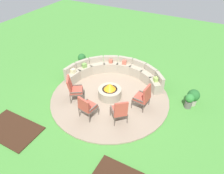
{
  "coord_description": "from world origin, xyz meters",
  "views": [
    {
      "loc": [
        3.43,
        -6.25,
        5.94
      ],
      "look_at": [
        0.0,
        0.2,
        0.45
      ],
      "focal_mm": 33.8,
      "sensor_mm": 36.0,
      "label": 1
    }
  ],
  "objects_px": {
    "curved_stone_bench": "(116,71)",
    "potted_plant_1": "(82,59)",
    "fire_pit": "(110,92)",
    "potted_plant_2": "(193,97)",
    "lounge_chair_front_left": "(74,88)",
    "potted_plant_0": "(189,100)",
    "lounge_chair_back_right": "(143,97)",
    "lounge_chair_front_right": "(87,106)",
    "lounge_chair_back_left": "(120,110)"
  },
  "relations": [
    {
      "from": "curved_stone_bench",
      "to": "potted_plant_1",
      "type": "xyz_separation_m",
      "value": [
        -2.18,
        0.27,
        -0.04
      ]
    },
    {
      "from": "fire_pit",
      "to": "potted_plant_2",
      "type": "distance_m",
      "value": 3.48
    },
    {
      "from": "lounge_chair_front_left",
      "to": "potted_plant_0",
      "type": "relative_size",
      "value": 1.73
    },
    {
      "from": "curved_stone_bench",
      "to": "potted_plant_0",
      "type": "height_order",
      "value": "curved_stone_bench"
    },
    {
      "from": "potted_plant_2",
      "to": "potted_plant_0",
      "type": "bearing_deg",
      "value": -108.55
    },
    {
      "from": "lounge_chair_front_left",
      "to": "potted_plant_1",
      "type": "bearing_deg",
      "value": 174.77
    },
    {
      "from": "fire_pit",
      "to": "curved_stone_bench",
      "type": "xyz_separation_m",
      "value": [
        -0.49,
        1.5,
        0.05
      ]
    },
    {
      "from": "fire_pit",
      "to": "potted_plant_0",
      "type": "relative_size",
      "value": 1.52
    },
    {
      "from": "lounge_chair_front_left",
      "to": "potted_plant_1",
      "type": "height_order",
      "value": "lounge_chair_front_left"
    },
    {
      "from": "fire_pit",
      "to": "lounge_chair_back_right",
      "type": "height_order",
      "value": "lounge_chair_back_right"
    },
    {
      "from": "fire_pit",
      "to": "potted_plant_0",
      "type": "xyz_separation_m",
      "value": [
        3.14,
        0.98,
        0.04
      ]
    },
    {
      "from": "fire_pit",
      "to": "lounge_chair_front_left",
      "type": "relative_size",
      "value": 0.88
    },
    {
      "from": "curved_stone_bench",
      "to": "lounge_chair_front_left",
      "type": "relative_size",
      "value": 3.83
    },
    {
      "from": "lounge_chair_back_right",
      "to": "lounge_chair_front_left",
      "type": "bearing_deg",
      "value": 112.61
    },
    {
      "from": "lounge_chair_front_right",
      "to": "lounge_chair_back_right",
      "type": "distance_m",
      "value": 2.26
    },
    {
      "from": "fire_pit",
      "to": "lounge_chair_front_right",
      "type": "height_order",
      "value": "lounge_chair_front_right"
    },
    {
      "from": "potted_plant_0",
      "to": "potted_plant_2",
      "type": "xyz_separation_m",
      "value": [
        0.1,
        0.29,
        0.02
      ]
    },
    {
      "from": "lounge_chair_front_left",
      "to": "potted_plant_1",
      "type": "distance_m",
      "value": 2.99
    },
    {
      "from": "potted_plant_1",
      "to": "potted_plant_2",
      "type": "distance_m",
      "value": 5.93
    },
    {
      "from": "lounge_chair_front_right",
      "to": "lounge_chair_back_left",
      "type": "relative_size",
      "value": 0.97
    },
    {
      "from": "lounge_chair_back_right",
      "to": "potted_plant_2",
      "type": "distance_m",
      "value": 2.15
    },
    {
      "from": "curved_stone_bench",
      "to": "potted_plant_1",
      "type": "relative_size",
      "value": 6.74
    },
    {
      "from": "potted_plant_2",
      "to": "curved_stone_bench",
      "type": "bearing_deg",
      "value": 176.46
    },
    {
      "from": "lounge_chair_back_left",
      "to": "lounge_chair_front_right",
      "type": "bearing_deg",
      "value": 153.26
    },
    {
      "from": "lounge_chair_front_left",
      "to": "lounge_chair_front_right",
      "type": "height_order",
      "value": "lounge_chair_front_left"
    },
    {
      "from": "lounge_chair_front_left",
      "to": "lounge_chair_back_right",
      "type": "xyz_separation_m",
      "value": [
        2.75,
        0.87,
        -0.01
      ]
    },
    {
      "from": "lounge_chair_front_left",
      "to": "lounge_chair_front_right",
      "type": "relative_size",
      "value": 1.12
    },
    {
      "from": "lounge_chair_front_right",
      "to": "potted_plant_2",
      "type": "height_order",
      "value": "lounge_chair_front_right"
    },
    {
      "from": "lounge_chair_front_right",
      "to": "curved_stone_bench",
      "type": "bearing_deg",
      "value": 104.64
    },
    {
      "from": "fire_pit",
      "to": "potted_plant_1",
      "type": "relative_size",
      "value": 1.55
    },
    {
      "from": "potted_plant_2",
      "to": "lounge_chair_front_right",
      "type": "bearing_deg",
      "value": -141.16
    },
    {
      "from": "lounge_chair_front_left",
      "to": "potted_plant_0",
      "type": "distance_m",
      "value": 4.76
    },
    {
      "from": "lounge_chair_front_left",
      "to": "lounge_chair_back_left",
      "type": "xyz_separation_m",
      "value": [
        2.26,
        -0.26,
        -0.03
      ]
    },
    {
      "from": "lounge_chair_front_left",
      "to": "lounge_chair_front_right",
      "type": "bearing_deg",
      "value": 25.32
    },
    {
      "from": "lounge_chair_back_right",
      "to": "potted_plant_1",
      "type": "height_order",
      "value": "lounge_chair_back_right"
    },
    {
      "from": "fire_pit",
      "to": "lounge_chair_back_right",
      "type": "xyz_separation_m",
      "value": [
        1.5,
        0.02,
        0.29
      ]
    },
    {
      "from": "lounge_chair_front_right",
      "to": "potted_plant_1",
      "type": "xyz_separation_m",
      "value": [
        -2.49,
        3.25,
        -0.25
      ]
    },
    {
      "from": "fire_pit",
      "to": "curved_stone_bench",
      "type": "relative_size",
      "value": 0.23
    },
    {
      "from": "potted_plant_1",
      "to": "potted_plant_2",
      "type": "xyz_separation_m",
      "value": [
        5.91,
        -0.5,
        0.05
      ]
    },
    {
      "from": "lounge_chair_front_right",
      "to": "fire_pit",
      "type": "bearing_deg",
      "value": 91.87
    },
    {
      "from": "lounge_chair_back_right",
      "to": "potted_plant_1",
      "type": "relative_size",
      "value": 1.67
    },
    {
      "from": "lounge_chair_front_left",
      "to": "potted_plant_2",
      "type": "height_order",
      "value": "lounge_chair_front_left"
    },
    {
      "from": "lounge_chair_back_right",
      "to": "potted_plant_2",
      "type": "height_order",
      "value": "lounge_chair_back_right"
    },
    {
      "from": "fire_pit",
      "to": "lounge_chair_front_right",
      "type": "relative_size",
      "value": 0.99
    },
    {
      "from": "curved_stone_bench",
      "to": "lounge_chair_back_right",
      "type": "relative_size",
      "value": 4.03
    },
    {
      "from": "fire_pit",
      "to": "potted_plant_0",
      "type": "height_order",
      "value": "fire_pit"
    },
    {
      "from": "curved_stone_bench",
      "to": "lounge_chair_back_right",
      "type": "distance_m",
      "value": 2.49
    },
    {
      "from": "potted_plant_1",
      "to": "fire_pit",
      "type": "bearing_deg",
      "value": -33.54
    },
    {
      "from": "lounge_chair_front_left",
      "to": "lounge_chair_back_right",
      "type": "distance_m",
      "value": 2.88
    },
    {
      "from": "fire_pit",
      "to": "lounge_chair_back_left",
      "type": "relative_size",
      "value": 0.96
    }
  ]
}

